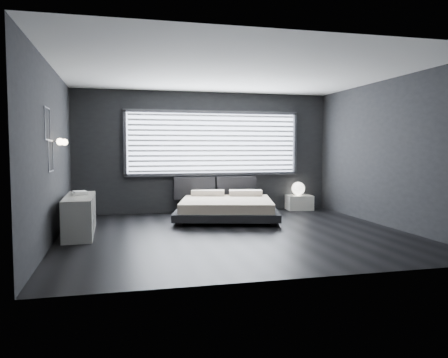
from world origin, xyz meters
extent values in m
plane|color=black|center=(0.00, 0.00, 0.00)|extent=(6.00, 6.00, 0.00)
plane|color=white|center=(0.00, 0.00, 2.80)|extent=(6.00, 6.00, 0.00)
cube|color=black|center=(0.00, 2.75, 1.40)|extent=(6.00, 0.04, 2.80)
cube|color=black|center=(0.00, -2.75, 1.40)|extent=(6.00, 0.04, 2.80)
cube|color=black|center=(-3.00, 0.00, 1.40)|extent=(0.04, 5.50, 2.80)
cube|color=black|center=(3.00, 0.00, 1.40)|extent=(0.04, 5.50, 2.80)
cube|color=white|center=(0.20, 2.73, 1.61)|extent=(4.00, 0.02, 1.38)
cube|color=#47474C|center=(-1.84, 2.70, 1.61)|extent=(0.06, 0.08, 1.48)
cube|color=#47474C|center=(2.24, 2.70, 1.61)|extent=(0.06, 0.08, 1.48)
cube|color=#47474C|center=(0.20, 2.70, 2.34)|extent=(4.14, 0.08, 0.06)
cube|color=#47474C|center=(0.20, 2.70, 0.88)|extent=(4.14, 0.08, 0.06)
cube|color=silver|center=(0.20, 2.67, 1.61)|extent=(3.94, 0.03, 1.32)
cube|color=black|center=(-0.28, 2.64, 0.57)|extent=(0.96, 0.16, 0.52)
cube|color=black|center=(0.72, 2.64, 0.57)|extent=(0.96, 0.16, 0.52)
cylinder|color=silver|center=(-2.95, 0.05, 1.60)|extent=(0.10, 0.02, 0.02)
sphere|color=#FFE5B7|center=(-2.88, 0.05, 1.60)|extent=(0.11, 0.11, 0.11)
cylinder|color=silver|center=(-2.95, 0.65, 1.60)|extent=(0.10, 0.02, 0.02)
sphere|color=#FFE5B7|center=(-2.88, 0.65, 1.60)|extent=(0.11, 0.11, 0.11)
cube|color=#47474C|center=(-2.98, -0.55, 2.08)|extent=(0.01, 0.46, 0.02)
cube|color=#47474C|center=(-2.98, -0.55, 1.62)|extent=(0.01, 0.46, 0.02)
cube|color=#47474C|center=(-2.98, -0.32, 1.85)|extent=(0.01, 0.02, 0.46)
cube|color=#47474C|center=(-2.98, -0.78, 1.85)|extent=(0.01, 0.02, 0.46)
cube|color=#47474C|center=(-2.98, -0.30, 1.61)|extent=(0.01, 0.46, 0.02)
cube|color=#47474C|center=(-2.98, -0.30, 1.15)|extent=(0.01, 0.46, 0.02)
cube|color=#47474C|center=(-2.98, -0.07, 1.38)|extent=(0.01, 0.02, 0.46)
cube|color=#47474C|center=(-2.98, -0.53, 1.38)|extent=(0.01, 0.02, 0.46)
cube|color=black|center=(-0.85, 0.99, 0.04)|extent=(0.14, 0.14, 0.08)
cube|color=black|center=(0.90, 0.54, 0.04)|extent=(0.14, 0.14, 0.08)
cube|color=black|center=(-0.45, 2.56, 0.04)|extent=(0.14, 0.14, 0.08)
cube|color=black|center=(1.30, 2.11, 0.04)|extent=(0.14, 0.14, 0.08)
cube|color=black|center=(0.22, 1.55, 0.15)|extent=(2.52, 2.45, 0.15)
cube|color=beige|center=(0.22, 1.55, 0.32)|extent=(2.27, 2.27, 0.19)
cube|color=beige|center=(-0.01, 2.37, 0.48)|extent=(0.82, 0.57, 0.12)
cube|color=beige|center=(0.82, 2.16, 0.48)|extent=(0.82, 0.57, 0.12)
cube|color=white|center=(2.28, 2.50, 0.18)|extent=(0.66, 0.57, 0.35)
sphere|color=white|center=(2.27, 2.54, 0.51)|extent=(0.32, 0.32, 0.32)
cube|color=white|center=(-2.65, 0.55, 0.34)|extent=(0.49, 1.69, 0.67)
cube|color=#47474C|center=(-2.41, 0.55, 0.34)|extent=(0.03, 1.67, 0.65)
cube|color=white|center=(-2.66, 0.72, 0.69)|extent=(0.30, 0.36, 0.04)
cube|color=white|center=(-2.65, 0.70, 0.73)|extent=(0.28, 0.34, 0.03)
camera|label=1|loc=(-1.98, -7.33, 1.50)|focal=35.00mm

